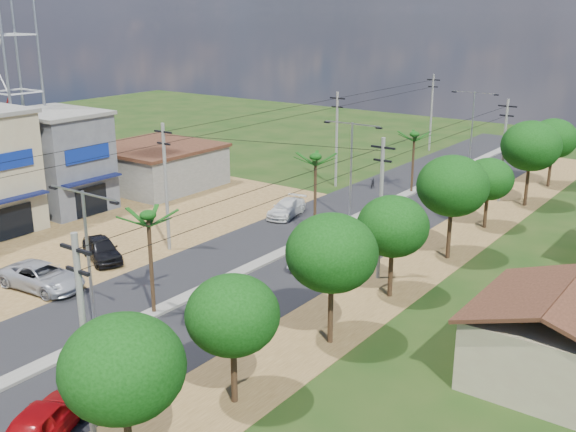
% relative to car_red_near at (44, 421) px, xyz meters
% --- Properties ---
extents(ground, '(160.00, 160.00, 0.00)m').
position_rel_car_red_near_xyz_m(ground, '(-5.00, 6.43, -0.81)').
color(ground, black).
rests_on(ground, ground).
extents(road, '(12.00, 110.00, 0.04)m').
position_rel_car_red_near_xyz_m(road, '(-5.00, 21.43, -0.79)').
color(road, black).
rests_on(road, ground).
extents(median, '(1.00, 90.00, 0.18)m').
position_rel_car_red_near_xyz_m(median, '(-5.00, 24.43, -0.72)').
color(median, '#605E56').
rests_on(median, ground).
extents(dirt_lot_west, '(18.00, 46.00, 0.04)m').
position_rel_car_red_near_xyz_m(dirt_lot_west, '(-20.00, 14.43, -0.79)').
color(dirt_lot_west, brown).
rests_on(dirt_lot_west, ground).
extents(dirt_shoulder_east, '(5.00, 90.00, 0.03)m').
position_rel_car_red_near_xyz_m(dirt_shoulder_east, '(3.50, 21.43, -0.80)').
color(dirt_shoulder_east, brown).
rests_on(dirt_shoulder_east, ground).
extents(shophouse_grey, '(9.00, 6.40, 8.30)m').
position_rel_car_red_near_xyz_m(shophouse_grey, '(-26.98, 20.43, 3.35)').
color(shophouse_grey, '#47494F').
rests_on(shophouse_grey, ground).
extents(low_shed, '(10.40, 10.40, 3.95)m').
position_rel_car_red_near_xyz_m(low_shed, '(-26.00, 30.43, 1.15)').
color(low_shed, '#605E56').
rests_on(low_shed, ground).
extents(house_east_near, '(7.60, 7.50, 4.60)m').
position_rel_car_red_near_xyz_m(house_east_near, '(15.00, 16.43, 1.58)').
color(house_east_near, gray).
rests_on(house_east_near, ground).
extents(tree_east_a, '(4.40, 4.40, 6.37)m').
position_rel_car_red_near_xyz_m(tree_east_a, '(4.50, 0.43, 3.68)').
color(tree_east_a, black).
rests_on(tree_east_a, ground).
extents(tree_east_b, '(4.00, 4.00, 5.83)m').
position_rel_car_red_near_xyz_m(tree_east_b, '(4.30, 6.43, 3.30)').
color(tree_east_b, black).
rests_on(tree_east_b, ground).
extents(tree_east_c, '(4.60, 4.60, 6.83)m').
position_rel_car_red_near_xyz_m(tree_east_c, '(4.70, 13.43, 4.05)').
color(tree_east_c, black).
rests_on(tree_east_c, ground).
extents(tree_east_d, '(4.20, 4.20, 6.13)m').
position_rel_car_red_near_xyz_m(tree_east_d, '(4.40, 20.43, 3.53)').
color(tree_east_d, black).
rests_on(tree_east_d, ground).
extents(tree_east_e, '(4.80, 4.80, 7.14)m').
position_rel_car_red_near_xyz_m(tree_east_e, '(4.60, 28.43, 4.28)').
color(tree_east_e, black).
rests_on(tree_east_e, ground).
extents(tree_east_f, '(3.80, 3.80, 5.52)m').
position_rel_car_red_near_xyz_m(tree_east_f, '(4.20, 36.43, 3.08)').
color(tree_east_f, black).
rests_on(tree_east_f, ground).
extents(tree_east_g, '(5.00, 5.00, 7.38)m').
position_rel_car_red_near_xyz_m(tree_east_g, '(4.80, 44.43, 4.43)').
color(tree_east_g, black).
rests_on(tree_east_g, ground).
extents(tree_east_h, '(4.40, 4.40, 6.52)m').
position_rel_car_red_near_xyz_m(tree_east_h, '(4.50, 52.43, 3.83)').
color(tree_east_h, black).
rests_on(tree_east_h, ground).
extents(palm_median_near, '(2.00, 2.00, 6.15)m').
position_rel_car_red_near_xyz_m(palm_median_near, '(-5.00, 10.43, 4.72)').
color(palm_median_near, black).
rests_on(palm_median_near, ground).
extents(palm_median_mid, '(2.00, 2.00, 6.55)m').
position_rel_car_red_near_xyz_m(palm_median_mid, '(-5.00, 26.43, 5.09)').
color(palm_median_mid, black).
rests_on(palm_median_mid, ground).
extents(palm_median_far, '(2.00, 2.00, 5.85)m').
position_rel_car_red_near_xyz_m(palm_median_far, '(-5.00, 42.43, 4.45)').
color(palm_median_far, black).
rests_on(palm_median_far, ground).
extents(streetlight_near, '(5.10, 0.18, 8.00)m').
position_rel_car_red_near_xyz_m(streetlight_near, '(-5.00, 6.43, 3.97)').
color(streetlight_near, gray).
rests_on(streetlight_near, ground).
extents(streetlight_mid, '(5.10, 0.18, 8.00)m').
position_rel_car_red_near_xyz_m(streetlight_mid, '(-5.00, 31.43, 3.97)').
color(streetlight_mid, gray).
rests_on(streetlight_mid, ground).
extents(streetlight_far, '(5.10, 0.18, 8.00)m').
position_rel_car_red_near_xyz_m(streetlight_far, '(-5.00, 56.43, 3.97)').
color(streetlight_far, gray).
rests_on(streetlight_far, ground).
extents(utility_pole_w_b, '(1.60, 0.24, 9.00)m').
position_rel_car_red_near_xyz_m(utility_pole_w_b, '(-12.00, 18.43, 3.95)').
color(utility_pole_w_b, '#605E56').
rests_on(utility_pole_w_b, ground).
extents(utility_pole_w_c, '(1.60, 0.24, 9.00)m').
position_rel_car_red_near_xyz_m(utility_pole_w_c, '(-12.00, 40.43, 3.95)').
color(utility_pole_w_c, '#605E56').
rests_on(utility_pole_w_c, ground).
extents(utility_pole_w_d, '(1.60, 0.24, 9.00)m').
position_rel_car_red_near_xyz_m(utility_pole_w_d, '(-12.00, 61.43, 3.95)').
color(utility_pole_w_d, '#605E56').
rests_on(utility_pole_w_d, ground).
extents(utility_pole_e_a, '(1.60, 0.24, 9.00)m').
position_rel_car_red_near_xyz_m(utility_pole_e_a, '(2.50, 0.43, 3.95)').
color(utility_pole_e_a, '#605E56').
rests_on(utility_pole_e_a, ground).
extents(utility_pole_e_b, '(1.60, 0.24, 9.00)m').
position_rel_car_red_near_xyz_m(utility_pole_e_b, '(2.50, 22.43, 3.95)').
color(utility_pole_e_b, '#605E56').
rests_on(utility_pole_e_b, ground).
extents(utility_pole_e_c, '(1.60, 0.24, 9.00)m').
position_rel_car_red_near_xyz_m(utility_pole_e_c, '(2.50, 44.43, 3.95)').
color(utility_pole_e_c, '#605E56').
rests_on(utility_pole_e_c, ground).
extents(car_red_near, '(3.65, 5.13, 1.62)m').
position_rel_car_red_near_xyz_m(car_red_near, '(0.00, 0.00, 0.00)').
color(car_red_near, maroon).
rests_on(car_red_near, ground).
extents(car_silver_mid, '(2.30, 4.36, 1.36)m').
position_rel_car_red_near_xyz_m(car_silver_mid, '(-2.21, 21.65, -0.13)').
color(car_silver_mid, '#A2A4AA').
rests_on(car_silver_mid, ground).
extents(car_white_far, '(2.76, 4.91, 1.34)m').
position_rel_car_red_near_xyz_m(car_white_far, '(-10.00, 29.73, -0.14)').
color(car_white_far, beige).
rests_on(car_white_far, ground).
extents(car_parked_silver, '(5.85, 3.14, 1.56)m').
position_rel_car_red_near_xyz_m(car_parked_silver, '(-13.08, 8.94, -0.03)').
color(car_parked_silver, '#A2A4AA').
rests_on(car_parked_silver, ground).
extents(car_parked_dark, '(4.95, 3.53, 1.56)m').
position_rel_car_red_near_xyz_m(car_parked_dark, '(-14.06, 14.23, -0.03)').
color(car_parked_dark, black).
rests_on(car_parked_dark, ground).
extents(moto_rider_east, '(1.02, 1.62, 0.81)m').
position_rel_car_red_near_xyz_m(moto_rider_east, '(0.20, 0.93, -0.41)').
color(moto_rider_east, black).
rests_on(moto_rider_east, ground).
extents(moto_rider_west_a, '(1.22, 1.75, 0.87)m').
position_rel_car_red_near_xyz_m(moto_rider_west_a, '(-10.00, 28.95, -0.38)').
color(moto_rider_west_a, black).
rests_on(moto_rider_west_a, ground).
extents(moto_rider_west_b, '(0.91, 1.58, 0.92)m').
position_rel_car_red_near_xyz_m(moto_rider_west_b, '(-8.82, 41.96, -0.35)').
color(moto_rider_west_b, black).
rests_on(moto_rider_west_b, ground).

